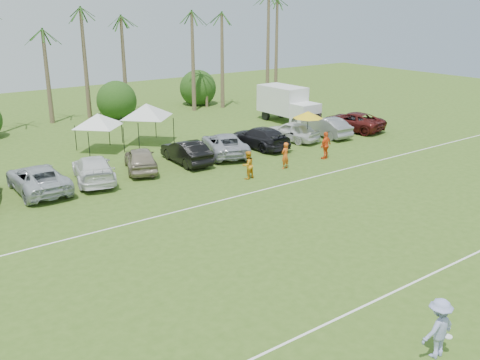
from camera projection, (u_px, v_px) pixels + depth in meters
ground at (421, 326)px, 18.04m from camera, size 120.00×120.00×0.00m
field_lines at (271, 244)px, 24.16m from camera, size 80.00×12.10×0.01m
palm_tree_5 at (44, 28)px, 44.46m from camera, size 2.40×2.40×9.90m
palm_tree_6 at (89, 17)px, 46.44m from camera, size 2.40×2.40×10.90m
palm_tree_7 at (131, 6)px, 48.42m from camera, size 2.40×2.40×11.90m
palm_tree_8 at (180, 34)px, 52.04m from camera, size 2.40×2.40×8.90m
palm_tree_9 at (222, 24)px, 54.58m from camera, size 2.40×2.40×9.90m
palm_tree_10 at (260, 14)px, 57.12m from camera, size 2.40×2.40×10.90m
palm_tree_11 at (289, 6)px, 59.10m from camera, size 2.40×2.40×11.90m
bush_tree_2 at (112, 98)px, 50.67m from camera, size 4.00×4.00×4.00m
bush_tree_3 at (201, 88)px, 56.29m from camera, size 4.00×4.00×4.00m
sideline_player_a at (285, 156)px, 34.94m from camera, size 0.71×0.53×1.77m
sideline_player_b at (248, 165)px, 32.91m from camera, size 0.94×0.78×1.76m
sideline_player_c at (326, 145)px, 37.12m from camera, size 1.21×0.71×1.93m
box_truck at (288, 104)px, 48.35m from camera, size 2.51×6.24×3.19m
canopy_tent_left at (97, 114)px, 38.41m from camera, size 4.06×4.06×3.29m
canopy_tent_right at (146, 104)px, 40.44m from camera, size 4.52×4.52×3.66m
market_umbrella at (308, 115)px, 40.58m from camera, size 2.31×2.31×2.57m
frisbee_player at (438, 328)px, 16.24m from camera, size 1.30×0.79×1.96m
parked_car_2 at (38, 179)px, 30.69m from camera, size 2.69×5.69×1.57m
parked_car_3 at (93, 169)px, 32.48m from camera, size 3.48×5.79×1.57m
parked_car_4 at (141, 159)px, 34.52m from camera, size 3.31×4.97×1.57m
parked_car_5 at (186, 152)px, 36.19m from camera, size 1.90×4.84×1.57m
parked_car_6 at (225, 144)px, 38.17m from camera, size 4.49×6.21×1.57m
parked_car_7 at (260, 137)px, 40.11m from camera, size 2.35×5.47×1.57m
parked_car_8 at (292, 131)px, 42.04m from camera, size 2.84×4.91×1.57m
parked_car_9 at (326, 127)px, 43.49m from camera, size 1.99×4.87×1.57m
parked_car_10 at (352, 121)px, 45.53m from camera, size 3.65×6.05×1.57m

